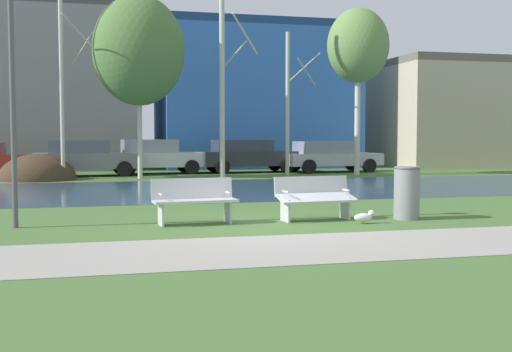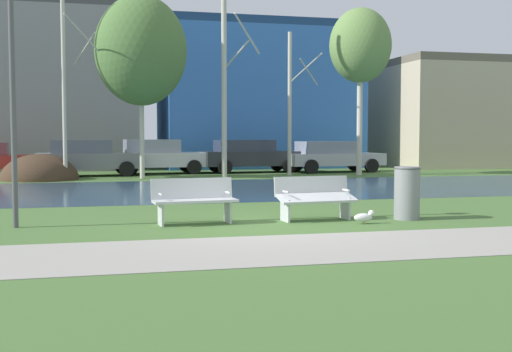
{
  "view_description": "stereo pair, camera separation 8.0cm",
  "coord_description": "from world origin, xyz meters",
  "px_view_note": "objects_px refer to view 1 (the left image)",
  "views": [
    {
      "loc": [
        -3.0,
        -11.43,
        1.69
      ],
      "look_at": [
        0.07,
        1.01,
        0.88
      ],
      "focal_mm": 44.79,
      "sensor_mm": 36.0,
      "label": 1
    },
    {
      "loc": [
        -2.93,
        -11.44,
        1.69
      ],
      "look_at": [
        0.07,
        1.01,
        0.88
      ],
      "focal_mm": 44.79,
      "sensor_mm": 36.0,
      "label": 2
    }
  ],
  "objects_px": {
    "parked_sedan_second_grey": "(85,157)",
    "parked_hatch_third_white": "(155,156)",
    "bench_right": "(315,197)",
    "parked_wagon_fourth_dark": "(248,155)",
    "bench_left": "(194,199)",
    "parked_suv_fifth_silver": "(329,156)",
    "streetlamp": "(11,14)",
    "seagull": "(364,217)",
    "trash_bin": "(407,192)"
  },
  "relations": [
    {
      "from": "streetlamp",
      "to": "parked_suv_fifth_silver",
      "type": "height_order",
      "value": "streetlamp"
    },
    {
      "from": "parked_suv_fifth_silver",
      "to": "bench_left",
      "type": "bearing_deg",
      "value": -118.49
    },
    {
      "from": "bench_right",
      "to": "parked_suv_fifth_silver",
      "type": "height_order",
      "value": "parked_suv_fifth_silver"
    },
    {
      "from": "parked_sedan_second_grey",
      "to": "parked_hatch_third_white",
      "type": "bearing_deg",
      "value": 17.1
    },
    {
      "from": "streetlamp",
      "to": "parked_suv_fifth_silver",
      "type": "xyz_separation_m",
      "value": [
        11.95,
        15.72,
        -3.12
      ]
    },
    {
      "from": "streetlamp",
      "to": "parked_wagon_fourth_dark",
      "type": "distance_m",
      "value": 18.51
    },
    {
      "from": "trash_bin",
      "to": "parked_hatch_third_white",
      "type": "height_order",
      "value": "parked_hatch_third_white"
    },
    {
      "from": "parked_sedan_second_grey",
      "to": "parked_hatch_third_white",
      "type": "height_order",
      "value": "parked_hatch_third_white"
    },
    {
      "from": "bench_left",
      "to": "bench_right",
      "type": "height_order",
      "value": "same"
    },
    {
      "from": "parked_sedan_second_grey",
      "to": "parked_suv_fifth_silver",
      "type": "height_order",
      "value": "parked_sedan_second_grey"
    },
    {
      "from": "parked_sedan_second_grey",
      "to": "parked_hatch_third_white",
      "type": "relative_size",
      "value": 1.04
    },
    {
      "from": "bench_right",
      "to": "streetlamp",
      "type": "relative_size",
      "value": 0.28
    },
    {
      "from": "bench_right",
      "to": "parked_suv_fifth_silver",
      "type": "relative_size",
      "value": 0.35
    },
    {
      "from": "parked_wagon_fourth_dark",
      "to": "seagull",
      "type": "bearing_deg",
      "value": -95.74
    },
    {
      "from": "trash_bin",
      "to": "parked_sedan_second_grey",
      "type": "height_order",
      "value": "parked_sedan_second_grey"
    },
    {
      "from": "streetlamp",
      "to": "parked_sedan_second_grey",
      "type": "distance_m",
      "value": 15.69
    },
    {
      "from": "parked_hatch_third_white",
      "to": "parked_wagon_fourth_dark",
      "type": "relative_size",
      "value": 0.91
    },
    {
      "from": "bench_left",
      "to": "bench_right",
      "type": "distance_m",
      "value": 2.44
    },
    {
      "from": "parked_suv_fifth_silver",
      "to": "parked_hatch_third_white",
      "type": "bearing_deg",
      "value": 176.05
    },
    {
      "from": "parked_wagon_fourth_dark",
      "to": "parked_sedan_second_grey",
      "type": "bearing_deg",
      "value": -172.58
    },
    {
      "from": "bench_right",
      "to": "parked_wagon_fourth_dark",
      "type": "xyz_separation_m",
      "value": [
        2.48,
        16.57,
        0.32
      ]
    },
    {
      "from": "streetlamp",
      "to": "bench_right",
      "type": "bearing_deg",
      "value": -2.72
    },
    {
      "from": "parked_hatch_third_white",
      "to": "parked_suv_fifth_silver",
      "type": "bearing_deg",
      "value": -3.95
    },
    {
      "from": "parked_suv_fifth_silver",
      "to": "seagull",
      "type": "bearing_deg",
      "value": -108.18
    },
    {
      "from": "bench_left",
      "to": "trash_bin",
      "type": "bearing_deg",
      "value": -4.49
    },
    {
      "from": "bench_left",
      "to": "bench_right",
      "type": "relative_size",
      "value": 1.0
    },
    {
      "from": "seagull",
      "to": "streetlamp",
      "type": "height_order",
      "value": "streetlamp"
    },
    {
      "from": "bench_right",
      "to": "parked_sedan_second_grey",
      "type": "height_order",
      "value": "parked_sedan_second_grey"
    },
    {
      "from": "bench_right",
      "to": "trash_bin",
      "type": "bearing_deg",
      "value": -10.32
    },
    {
      "from": "bench_left",
      "to": "streetlamp",
      "type": "bearing_deg",
      "value": 175.25
    },
    {
      "from": "bench_right",
      "to": "seagull",
      "type": "xyz_separation_m",
      "value": [
        0.74,
        -0.76,
        -0.34
      ]
    },
    {
      "from": "parked_wagon_fourth_dark",
      "to": "parked_suv_fifth_silver",
      "type": "height_order",
      "value": "parked_wagon_fourth_dark"
    },
    {
      "from": "bench_right",
      "to": "parked_hatch_third_white",
      "type": "height_order",
      "value": "parked_hatch_third_white"
    },
    {
      "from": "seagull",
      "to": "parked_suv_fifth_silver",
      "type": "distance_m",
      "value": 17.65
    },
    {
      "from": "seagull",
      "to": "parked_hatch_third_white",
      "type": "bearing_deg",
      "value": 98.28
    },
    {
      "from": "parked_wagon_fourth_dark",
      "to": "trash_bin",
      "type": "bearing_deg",
      "value": -92.17
    },
    {
      "from": "streetlamp",
      "to": "parked_hatch_third_white",
      "type": "height_order",
      "value": "streetlamp"
    },
    {
      "from": "bench_left",
      "to": "parked_wagon_fourth_dark",
      "type": "height_order",
      "value": "parked_wagon_fourth_dark"
    },
    {
      "from": "seagull",
      "to": "parked_suv_fifth_silver",
      "type": "relative_size",
      "value": 0.1
    },
    {
      "from": "bench_left",
      "to": "parked_hatch_third_white",
      "type": "distance_m",
      "value": 16.56
    },
    {
      "from": "parked_sedan_second_grey",
      "to": "bench_right",
      "type": "bearing_deg",
      "value": -73.07
    },
    {
      "from": "seagull",
      "to": "parked_sedan_second_grey",
      "type": "bearing_deg",
      "value": 108.55
    },
    {
      "from": "bench_right",
      "to": "seagull",
      "type": "bearing_deg",
      "value": -45.67
    },
    {
      "from": "bench_right",
      "to": "streetlamp",
      "type": "height_order",
      "value": "streetlamp"
    },
    {
      "from": "bench_right",
      "to": "parked_hatch_third_white",
      "type": "distance_m",
      "value": 16.65
    },
    {
      "from": "parked_sedan_second_grey",
      "to": "bench_left",
      "type": "bearing_deg",
      "value": -81.55
    },
    {
      "from": "parked_suv_fifth_silver",
      "to": "streetlamp",
      "type": "bearing_deg",
      "value": -127.25
    },
    {
      "from": "trash_bin",
      "to": "streetlamp",
      "type": "height_order",
      "value": "streetlamp"
    },
    {
      "from": "bench_right",
      "to": "streetlamp",
      "type": "distance_m",
      "value": 6.66
    },
    {
      "from": "parked_hatch_third_white",
      "to": "trash_bin",
      "type": "bearing_deg",
      "value": -77.9
    }
  ]
}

